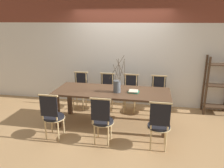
{
  "coord_description": "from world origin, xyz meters",
  "views": [
    {
      "loc": [
        0.82,
        -4.32,
        2.23
      ],
      "look_at": [
        0.0,
        0.0,
        0.93
      ],
      "focal_mm": 35.0,
      "sensor_mm": 36.0,
      "label": 1
    }
  ],
  "objects_px": {
    "chair_near_center": "(159,124)",
    "shelving_rack": "(217,86)",
    "chair_far_center": "(130,92)",
    "dining_table": "(112,95)",
    "book_stack": "(133,92)",
    "vase_centerpiece": "(117,86)"
  },
  "relations": [
    {
      "from": "chair_near_center",
      "to": "shelving_rack",
      "type": "xyz_separation_m",
      "value": [
        1.39,
        1.88,
        0.21
      ]
    },
    {
      "from": "chair_far_center",
      "to": "shelving_rack",
      "type": "bearing_deg",
      "value": -172.19
    },
    {
      "from": "shelving_rack",
      "to": "dining_table",
      "type": "bearing_deg",
      "value": -155.55
    },
    {
      "from": "dining_table",
      "to": "shelving_rack",
      "type": "height_order",
      "value": "shelving_rack"
    },
    {
      "from": "chair_far_center",
      "to": "book_stack",
      "type": "relative_size",
      "value": 4.02
    },
    {
      "from": "book_stack",
      "to": "shelving_rack",
      "type": "height_order",
      "value": "shelving_rack"
    },
    {
      "from": "chair_near_center",
      "to": "chair_far_center",
      "type": "relative_size",
      "value": 1.0
    },
    {
      "from": "dining_table",
      "to": "shelving_rack",
      "type": "xyz_separation_m",
      "value": [
        2.38,
        1.08,
        0.03
      ]
    },
    {
      "from": "chair_far_center",
      "to": "shelving_rack",
      "type": "height_order",
      "value": "shelving_rack"
    },
    {
      "from": "chair_far_center",
      "to": "book_stack",
      "type": "xyz_separation_m",
      "value": [
        0.15,
        -0.82,
        0.3
      ]
    },
    {
      "from": "chair_far_center",
      "to": "book_stack",
      "type": "height_order",
      "value": "chair_far_center"
    },
    {
      "from": "book_stack",
      "to": "chair_near_center",
      "type": "bearing_deg",
      "value": -55.82
    },
    {
      "from": "book_stack",
      "to": "vase_centerpiece",
      "type": "bearing_deg",
      "value": -171.36
    },
    {
      "from": "book_stack",
      "to": "dining_table",
      "type": "bearing_deg",
      "value": 177.49
    },
    {
      "from": "vase_centerpiece",
      "to": "shelving_rack",
      "type": "distance_m",
      "value": 2.54
    },
    {
      "from": "chair_far_center",
      "to": "book_stack",
      "type": "bearing_deg",
      "value": 100.38
    },
    {
      "from": "shelving_rack",
      "to": "vase_centerpiece",
      "type": "bearing_deg",
      "value": -152.94
    },
    {
      "from": "dining_table",
      "to": "chair_near_center",
      "type": "distance_m",
      "value": 1.28
    },
    {
      "from": "chair_far_center",
      "to": "vase_centerpiece",
      "type": "xyz_separation_m",
      "value": [
        -0.19,
        -0.87,
        0.42
      ]
    },
    {
      "from": "vase_centerpiece",
      "to": "shelving_rack",
      "type": "xyz_separation_m",
      "value": [
        2.26,
        1.15,
        -0.21
      ]
    },
    {
      "from": "chair_near_center",
      "to": "book_stack",
      "type": "height_order",
      "value": "chair_near_center"
    },
    {
      "from": "shelving_rack",
      "to": "chair_near_center",
      "type": "bearing_deg",
      "value": -126.52
    }
  ]
}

